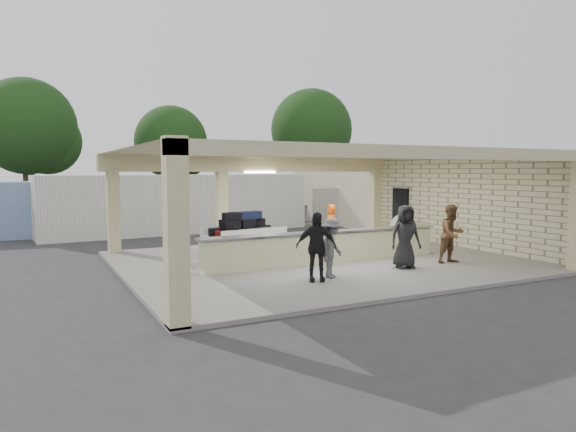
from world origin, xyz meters
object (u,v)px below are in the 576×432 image
drum_fan (403,227)px  container_white (179,203)px  passenger_c (332,248)px  baggage_handler (330,231)px  passenger_b (316,247)px  car_white_b (373,204)px  car_white_a (324,206)px  baggage_counter (326,247)px  car_dark (272,206)px  passenger_d (405,237)px  luggage_cart (242,231)px  passenger_a (452,234)px

drum_fan → container_white: bearing=141.7°
passenger_c → baggage_handler: bearing=23.9°
drum_fan → passenger_b: 8.27m
car_white_b → car_white_a: bearing=104.9°
baggage_counter → car_dark: car_dark is taller
baggage_counter → passenger_c: (-1.05, -2.02, 0.31)m
drum_fan → car_dark: 12.25m
drum_fan → car_white_b: car_white_b is taller
passenger_d → container_white: (-3.24, 12.63, 0.35)m
baggage_handler → passenger_b: (-2.28, -3.00, 0.02)m
car_white_a → car_dark: 3.48m
drum_fan → luggage_cart: bearing=-168.2°
drum_fan → passenger_a: passenger_a is taller
passenger_d → car_dark: 17.00m
drum_fan → container_white: (-6.81, 8.26, 0.68)m
car_dark → baggage_counter: bearing=-172.1°
luggage_cart → passenger_c: (0.70, -4.59, -0.02)m
passenger_c → car_dark: size_ratio=0.34×
drum_fan → car_white_a: size_ratio=0.22×
luggage_cart → baggage_handler: bearing=-44.8°
passenger_b → passenger_c: bearing=39.0°
luggage_cart → passenger_c: passenger_c is taller
car_white_b → car_dark: (-7.03, 0.73, 0.04)m
luggage_cart → car_white_b: (13.94, 11.48, -0.17)m
baggage_handler → car_white_b: size_ratio=0.37×
passenger_c → passenger_d: 2.64m
baggage_counter → car_white_b: size_ratio=1.74×
luggage_cart → car_white_a: luggage_cart is taller
baggage_handler → car_dark: (4.52, 13.98, -0.18)m
passenger_b → passenger_d: (3.21, 0.36, 0.03)m
passenger_a → passenger_c: 4.47m
car_white_a → passenger_c: bearing=131.5°
luggage_cart → car_dark: size_ratio=0.57×
passenger_a → passenger_b: bearing=-175.7°
passenger_c → passenger_a: bearing=-32.5°
baggage_handler → container_white: size_ratio=0.14×
passenger_a → passenger_d: (-1.84, -0.02, 0.02)m
passenger_b → passenger_c: size_ratio=1.12×
drum_fan → passenger_b: bearing=-132.9°
passenger_c → car_white_a: 19.01m
passenger_d → car_dark: bearing=92.4°
baggage_handler → car_white_b: 17.58m
passenger_a → passenger_d: 1.84m
car_white_b → container_white: container_white is taller
car_white_b → container_white: bearing=122.9°
car_white_b → container_white: 14.25m
car_white_a → car_dark: car_dark is taller
drum_fan → car_white_a: (3.47, 11.82, 0.02)m
passenger_b → car_white_a: size_ratio=0.36×
luggage_cart → baggage_counter: bearing=-64.1°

